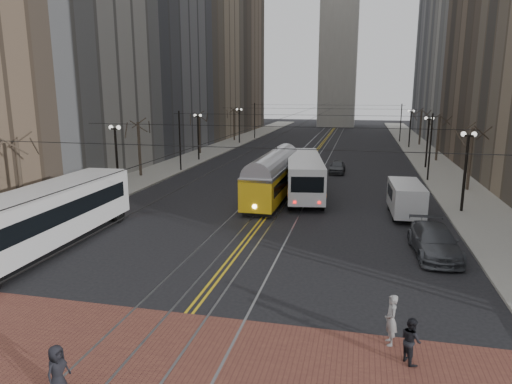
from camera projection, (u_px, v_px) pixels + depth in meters
The scene contains 21 objects.
ground at pixel (197, 303), 19.01m from camera, with size 260.00×260.00×0.00m, color black.
sidewalk_left at pixel (207, 153), 65.10m from camera, with size 5.00×140.00×0.15m, color gray.
sidewalk_right at pixel (429, 160), 58.55m from camera, with size 5.00×140.00×0.15m, color gray.
crosswalk_band at pixel (156, 355), 15.20m from camera, with size 25.00×6.00×0.01m, color brown.
streetcar_rails at pixel (312, 156), 61.84m from camera, with size 4.80×130.00×0.02m, color gray.
centre_lines at pixel (312, 156), 61.84m from camera, with size 0.42×130.00×0.01m, color gold.
building_left_mid at pixel (136, 31), 64.70m from camera, with size 16.00×20.00×34.00m, color slate.
building_left_far at pixel (220, 40), 102.13m from camera, with size 16.00×20.00×40.00m, color brown.
building_right_far at pixel (464, 33), 90.98m from camera, with size 16.00×20.00×40.00m, color slate.
lamp_posts at pixel (296, 151), 45.77m from camera, with size 27.60×57.20×5.60m.
street_trees at pixel (304, 144), 51.96m from camera, with size 31.68×53.28×5.60m.
trolley_wires at pixel (303, 136), 51.35m from camera, with size 25.96×120.00×6.60m.
transit_bus at pixel (46, 219), 25.24m from camera, with size 2.86×13.74×3.43m, color silver.
streetcar at pixel (273, 181), 37.22m from camera, with size 2.37×12.76×3.01m, color yellow.
rear_bus at pixel (304, 176), 38.42m from camera, with size 2.72×12.50×3.26m, color silver.
cargo_van at pixel (406, 200), 31.94m from camera, with size 2.06×5.36×2.37m, color #BEBEBE.
sedan_grey at pixel (337, 167), 49.18m from camera, with size 1.62×4.01×1.37m, color #42454A.
sedan_parked at pixel (434, 241), 24.38m from camera, with size 2.21×5.43×1.58m, color #45484D.
pedestrian_a at pixel (57, 371), 13.06m from camera, with size 0.76×0.50×1.56m, color black.
pedestrian_b at pixel (391, 320), 15.72m from camera, with size 0.66×0.43×1.81m, color gray.
pedestrian_c at pixel (411, 340), 14.69m from camera, with size 0.75×0.58×1.54m, color black.
Camera 1 is at (6.32, -16.58, 8.62)m, focal length 32.00 mm.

